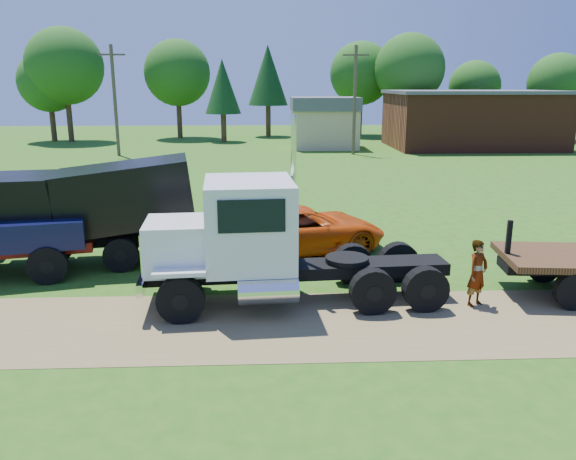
{
  "coord_description": "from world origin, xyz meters",
  "views": [
    {
      "loc": [
        -1.71,
        -13.22,
        5.96
      ],
      "look_at": [
        -0.99,
        3.38,
        1.6
      ],
      "focal_mm": 35.0,
      "sensor_mm": 36.0,
      "label": 1
    }
  ],
  "objects_px": {
    "white_semi_tractor": "(253,242)",
    "spectator_a": "(477,273)",
    "black_dump_truck": "(81,207)",
    "orange_pickup": "(303,229)"
  },
  "relations": [
    {
      "from": "orange_pickup",
      "to": "spectator_a",
      "type": "distance_m",
      "value": 6.94
    },
    {
      "from": "black_dump_truck",
      "to": "spectator_a",
      "type": "height_order",
      "value": "black_dump_truck"
    },
    {
      "from": "spectator_a",
      "to": "orange_pickup",
      "type": "bearing_deg",
      "value": 97.15
    },
    {
      "from": "black_dump_truck",
      "to": "orange_pickup",
      "type": "distance_m",
      "value": 7.67
    },
    {
      "from": "white_semi_tractor",
      "to": "black_dump_truck",
      "type": "relative_size",
      "value": 1.03
    },
    {
      "from": "spectator_a",
      "to": "black_dump_truck",
      "type": "bearing_deg",
      "value": 128.25
    },
    {
      "from": "orange_pickup",
      "to": "spectator_a",
      "type": "relative_size",
      "value": 3.23
    },
    {
      "from": "orange_pickup",
      "to": "white_semi_tractor",
      "type": "bearing_deg",
      "value": 144.27
    },
    {
      "from": "white_semi_tractor",
      "to": "spectator_a",
      "type": "xyz_separation_m",
      "value": [
        6.12,
        -0.49,
        -0.82
      ]
    },
    {
      "from": "black_dump_truck",
      "to": "orange_pickup",
      "type": "xyz_separation_m",
      "value": [
        7.5,
        1.16,
        -1.12
      ]
    }
  ]
}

